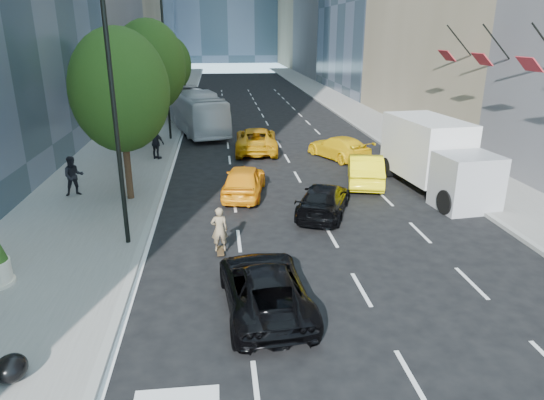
{
  "coord_description": "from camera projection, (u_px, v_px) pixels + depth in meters",
  "views": [
    {
      "loc": [
        -3.11,
        -12.52,
        7.36
      ],
      "look_at": [
        -1.28,
        3.88,
        1.6
      ],
      "focal_mm": 32.0,
      "sensor_mm": 36.0,
      "label": 1
    }
  ],
  "objects": [
    {
      "name": "ground",
      "position": [
        329.0,
        291.0,
        14.5
      ],
      "size": [
        160.0,
        160.0,
        0.0
      ],
      "primitive_type": "plane",
      "color": "black",
      "rests_on": "ground"
    },
    {
      "name": "sidewalk_left",
      "position": [
        149.0,
        121.0,
        41.68
      ],
      "size": [
        6.0,
        120.0,
        0.15
      ],
      "primitive_type": "cube",
      "color": "slate",
      "rests_on": "ground"
    },
    {
      "name": "sidewalk_right",
      "position": [
        364.0,
        117.0,
        43.67
      ],
      "size": [
        4.0,
        120.0,
        0.15
      ],
      "primitive_type": "cube",
      "color": "slate",
      "rests_on": "ground"
    },
    {
      "name": "lamp_near",
      "position": [
        117.0,
        82.0,
        15.68
      ],
      "size": [
        2.13,
        0.22,
        10.0
      ],
      "color": "black",
      "rests_on": "sidewalk_left"
    },
    {
      "name": "lamp_far",
      "position": [
        168.0,
        56.0,
        32.56
      ],
      "size": [
        2.13,
        0.22,
        10.0
      ],
      "color": "black",
      "rests_on": "sidewalk_left"
    },
    {
      "name": "tree_near",
      "position": [
        120.0,
        91.0,
        20.55
      ],
      "size": [
        4.2,
        4.2,
        7.46
      ],
      "color": "black",
      "rests_on": "sidewalk_left"
    },
    {
      "name": "tree_mid",
      "position": [
        149.0,
        66.0,
        29.82
      ],
      "size": [
        4.5,
        4.5,
        7.99
      ],
      "color": "black",
      "rests_on": "sidewalk_left"
    },
    {
      "name": "tree_far",
      "position": [
        169.0,
        64.0,
        42.25
      ],
      "size": [
        3.9,
        3.9,
        6.92
      ],
      "color": "black",
      "rests_on": "sidewalk_left"
    },
    {
      "name": "traffic_signal",
      "position": [
        184.0,
        63.0,
        49.96
      ],
      "size": [
        2.48,
        0.53,
        5.2
      ],
      "color": "black",
      "rests_on": "sidewalk_left"
    },
    {
      "name": "facade_flags",
      "position": [
        507.0,
        57.0,
        22.96
      ],
      "size": [
        1.85,
        13.3,
        2.05
      ],
      "color": "black",
      "rests_on": "ground"
    },
    {
      "name": "skateboarder",
      "position": [
        220.0,
        232.0,
        16.72
      ],
      "size": [
        0.6,
        0.41,
        1.6
      ],
      "primitive_type": "imported",
      "rotation": [
        0.0,
        0.0,
        3.19
      ],
      "color": "#7C6A4E",
      "rests_on": "ground"
    },
    {
      "name": "black_sedan_lincoln",
      "position": [
        264.0,
        287.0,
        13.4
      ],
      "size": [
        2.56,
        4.96,
        1.34
      ],
      "primitive_type": "imported",
      "rotation": [
        0.0,
        0.0,
        3.21
      ],
      "color": "black",
      "rests_on": "ground"
    },
    {
      "name": "black_sedan_mercedes",
      "position": [
        324.0,
        200.0,
        20.37
      ],
      "size": [
        3.39,
        4.9,
        1.32
      ],
      "primitive_type": "imported",
      "rotation": [
        0.0,
        0.0,
        2.76
      ],
      "color": "black",
      "rests_on": "ground"
    },
    {
      "name": "taxi_a",
      "position": [
        244.0,
        180.0,
        22.69
      ],
      "size": [
        2.52,
        4.64,
        1.5
      ],
      "primitive_type": "imported",
      "rotation": [
        0.0,
        0.0,
        2.96
      ],
      "color": "orange",
      "rests_on": "ground"
    },
    {
      "name": "taxi_b",
      "position": [
        365.0,
        169.0,
        24.47
      ],
      "size": [
        2.71,
        4.95,
        1.55
      ],
      "primitive_type": "imported",
      "rotation": [
        0.0,
        0.0,
        2.9
      ],
      "color": "yellow",
      "rests_on": "ground"
    },
    {
      "name": "taxi_c",
      "position": [
        256.0,
        140.0,
        31.06
      ],
      "size": [
        2.95,
        5.76,
        1.55
      ],
      "primitive_type": "imported",
      "rotation": [
        0.0,
        0.0,
        3.07
      ],
      "color": "orange",
      "rests_on": "ground"
    },
    {
      "name": "taxi_d",
      "position": [
        339.0,
        147.0,
        29.41
      ],
      "size": [
        3.67,
        5.07,
        1.36
      ],
      "primitive_type": "imported",
      "rotation": [
        0.0,
        0.0,
        3.56
      ],
      "color": "yellow",
      "rests_on": "ground"
    },
    {
      "name": "city_bus",
      "position": [
        196.0,
        111.0,
        37.38
      ],
      "size": [
        5.26,
        11.46,
        3.11
      ],
      "primitive_type": "imported",
      "rotation": [
        0.0,
        0.0,
        0.25
      ],
      "color": "silver",
      "rests_on": "ground"
    },
    {
      "name": "box_truck",
      "position": [
        436.0,
        156.0,
        23.13
      ],
      "size": [
        3.28,
        7.27,
        3.37
      ],
      "rotation": [
        0.0,
        0.0,
        0.11
      ],
      "color": "silver",
      "rests_on": "ground"
    },
    {
      "name": "pedestrian_a",
      "position": [
        74.0,
        176.0,
        22.23
      ],
      "size": [
        1.08,
        0.95,
        1.85
      ],
      "primitive_type": "imported",
      "rotation": [
        0.0,
        0.0,
        0.33
      ],
      "color": "black",
      "rests_on": "sidewalk_left"
    },
    {
      "name": "pedestrian_b",
      "position": [
        156.0,
        143.0,
        28.62
      ],
      "size": [
        1.2,
        1.01,
        1.93
      ],
      "primitive_type": "imported",
      "rotation": [
        0.0,
        0.0,
        2.57
      ],
      "color": "black",
      "rests_on": "sidewalk_left"
    }
  ]
}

